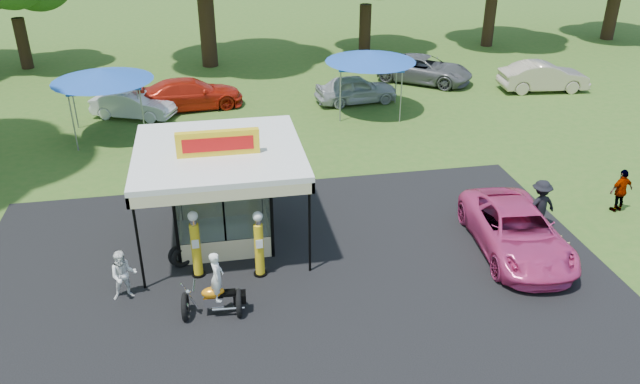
{
  "coord_description": "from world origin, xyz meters",
  "views": [
    {
      "loc": [
        -2.17,
        -13.87,
        11.23
      ],
      "look_at": [
        1.16,
        4.0,
        2.01
      ],
      "focal_mm": 35.0,
      "sensor_mm": 36.0,
      "label": 1
    }
  ],
  "objects_px": {
    "spectator_west": "(124,275)",
    "bg_car_b": "(191,94)",
    "gas_pump_left": "(196,246)",
    "spectator_east_b": "(621,191)",
    "tent_east": "(371,57)",
    "bg_car_d": "(425,69)",
    "bg_car_c": "(356,89)",
    "tent_west": "(102,76)",
    "gas_pump_right": "(259,246)",
    "spectator_east_a": "(540,205)",
    "kiosk_car": "(222,197)",
    "pink_sedan": "(516,231)",
    "bg_car_a": "(133,104)",
    "a_frame_sign": "(556,253)",
    "motorcycle": "(216,291)",
    "gas_station_kiosk": "(222,193)",
    "bg_car_e": "(544,77)"
  },
  "relations": [
    {
      "from": "spectator_west",
      "to": "bg_car_c",
      "type": "xyz_separation_m",
      "value": [
        10.92,
        16.26,
        -0.03
      ]
    },
    {
      "from": "gas_station_kiosk",
      "to": "tent_west",
      "type": "distance_m",
      "value": 11.94
    },
    {
      "from": "bg_car_e",
      "to": "tent_west",
      "type": "height_order",
      "value": "tent_west"
    },
    {
      "from": "spectator_east_a",
      "to": "gas_pump_left",
      "type": "bearing_deg",
      "value": -2.49
    },
    {
      "from": "a_frame_sign",
      "to": "kiosk_car",
      "type": "relative_size",
      "value": 0.34
    },
    {
      "from": "spectator_west",
      "to": "bg_car_b",
      "type": "relative_size",
      "value": 0.29
    },
    {
      "from": "gas_pump_left",
      "to": "bg_car_a",
      "type": "relative_size",
      "value": 0.54
    },
    {
      "from": "spectator_east_b",
      "to": "bg_car_d",
      "type": "xyz_separation_m",
      "value": [
        -1.72,
        17.04,
        -0.05
      ]
    },
    {
      "from": "pink_sedan",
      "to": "tent_west",
      "type": "relative_size",
      "value": 1.18
    },
    {
      "from": "gas_pump_left",
      "to": "gas_station_kiosk",
      "type": "bearing_deg",
      "value": 66.49
    },
    {
      "from": "pink_sedan",
      "to": "spectator_west",
      "type": "height_order",
      "value": "spectator_west"
    },
    {
      "from": "spectator_east_a",
      "to": "kiosk_car",
      "type": "bearing_deg",
      "value": -24.34
    },
    {
      "from": "spectator_east_b",
      "to": "tent_east",
      "type": "bearing_deg",
      "value": -72.51
    },
    {
      "from": "motorcycle",
      "to": "tent_east",
      "type": "xyz_separation_m",
      "value": [
        8.61,
        15.99,
        2.12
      ]
    },
    {
      "from": "pink_sedan",
      "to": "spectator_east_b",
      "type": "xyz_separation_m",
      "value": [
        5.1,
        1.92,
        0.08
      ]
    },
    {
      "from": "gas_pump_left",
      "to": "spectator_east_b",
      "type": "height_order",
      "value": "gas_pump_left"
    },
    {
      "from": "pink_sedan",
      "to": "spectator_west",
      "type": "relative_size",
      "value": 3.45
    },
    {
      "from": "gas_station_kiosk",
      "to": "pink_sedan",
      "type": "height_order",
      "value": "gas_station_kiosk"
    },
    {
      "from": "spectator_east_a",
      "to": "bg_car_e",
      "type": "height_order",
      "value": "spectator_east_a"
    },
    {
      "from": "spectator_east_a",
      "to": "bg_car_c",
      "type": "distance_m",
      "value": 15.06
    },
    {
      "from": "spectator_east_b",
      "to": "tent_west",
      "type": "xyz_separation_m",
      "value": [
        -19.54,
        11.47,
        2.11
      ]
    },
    {
      "from": "motorcycle",
      "to": "bg_car_d",
      "type": "xyz_separation_m",
      "value": [
        13.27,
        20.58,
        -0.04
      ]
    },
    {
      "from": "pink_sedan",
      "to": "spectator_east_a",
      "type": "relative_size",
      "value": 2.9
    },
    {
      "from": "spectator_east_b",
      "to": "gas_pump_right",
      "type": "bearing_deg",
      "value": -2.16
    },
    {
      "from": "motorcycle",
      "to": "spectator_east_b",
      "type": "relative_size",
      "value": 1.27
    },
    {
      "from": "gas_pump_left",
      "to": "gas_pump_right",
      "type": "height_order",
      "value": "gas_pump_left"
    },
    {
      "from": "kiosk_car",
      "to": "bg_car_a",
      "type": "relative_size",
      "value": 0.66
    },
    {
      "from": "a_frame_sign",
      "to": "spectator_east_b",
      "type": "bearing_deg",
      "value": 32.17
    },
    {
      "from": "motorcycle",
      "to": "tent_west",
      "type": "distance_m",
      "value": 15.82
    },
    {
      "from": "spectator_west",
      "to": "bg_car_d",
      "type": "height_order",
      "value": "spectator_west"
    },
    {
      "from": "gas_pump_right",
      "to": "bg_car_e",
      "type": "relative_size",
      "value": 0.45
    },
    {
      "from": "bg_car_d",
      "to": "gas_pump_left",
      "type": "bearing_deg",
      "value": -179.79
    },
    {
      "from": "spectator_east_a",
      "to": "bg_car_c",
      "type": "height_order",
      "value": "spectator_east_a"
    },
    {
      "from": "motorcycle",
      "to": "bg_car_d",
      "type": "bearing_deg",
      "value": 61.02
    },
    {
      "from": "spectator_east_b",
      "to": "tent_west",
      "type": "distance_m",
      "value": 22.75
    },
    {
      "from": "gas_station_kiosk",
      "to": "bg_car_b",
      "type": "xyz_separation_m",
      "value": [
        -1.09,
        14.09,
        -0.98
      ]
    },
    {
      "from": "pink_sedan",
      "to": "spectator_east_b",
      "type": "relative_size",
      "value": 3.26
    },
    {
      "from": "bg_car_d",
      "to": "tent_east",
      "type": "bearing_deg",
      "value": 171.44
    },
    {
      "from": "gas_pump_right",
      "to": "pink_sedan",
      "type": "xyz_separation_m",
      "value": [
        8.5,
        -0.12,
        -0.33
      ]
    },
    {
      "from": "tent_west",
      "to": "bg_car_a",
      "type": "bearing_deg",
      "value": 68.5
    },
    {
      "from": "gas_pump_right",
      "to": "bg_car_a",
      "type": "bearing_deg",
      "value": 107.8
    },
    {
      "from": "spectator_east_b",
      "to": "bg_car_d",
      "type": "distance_m",
      "value": 17.13
    },
    {
      "from": "bg_car_b",
      "to": "gas_pump_left",
      "type": "bearing_deg",
      "value": 173.4
    },
    {
      "from": "gas_pump_right",
      "to": "a_frame_sign",
      "type": "distance_m",
      "value": 9.44
    },
    {
      "from": "gas_pump_left",
      "to": "tent_east",
      "type": "height_order",
      "value": "tent_east"
    },
    {
      "from": "bg_car_c",
      "to": "tent_west",
      "type": "distance_m",
      "value": 13.26
    },
    {
      "from": "gas_pump_right",
      "to": "spectator_east_b",
      "type": "height_order",
      "value": "gas_pump_right"
    },
    {
      "from": "spectator_east_a",
      "to": "bg_car_a",
      "type": "relative_size",
      "value": 0.45
    },
    {
      "from": "gas_pump_right",
      "to": "kiosk_car",
      "type": "distance_m",
      "value": 4.81
    },
    {
      "from": "gas_pump_left",
      "to": "kiosk_car",
      "type": "height_order",
      "value": "gas_pump_left"
    }
  ]
}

